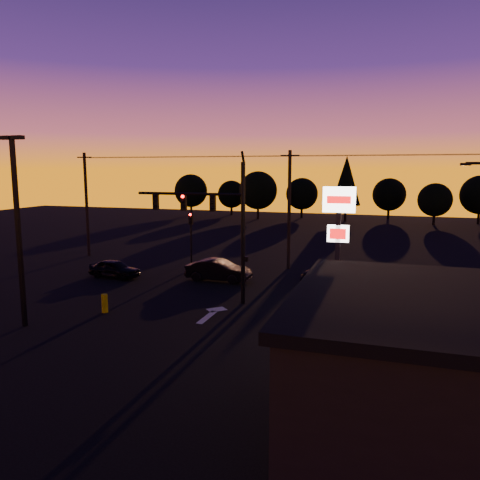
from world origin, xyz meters
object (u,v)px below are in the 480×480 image
object	(u,v)px
suv_parked	(391,354)
parking_lot_light	(17,219)
pylon_sign	(338,227)
car_mid	(218,270)
car_left	(114,269)
traffic_signal_mast	(216,217)
car_right	(338,275)
bollard	(105,303)
secondary_signal	(191,232)

from	to	relation	value
suv_parked	parking_lot_light	bearing A→B (deg)	166.07
pylon_sign	car_mid	xyz separation A→B (m)	(-8.75, 7.19, -4.18)
parking_lot_light	car_left	distance (m)	11.43
traffic_signal_mast	car_right	bearing A→B (deg)	42.47
parking_lot_light	bollard	distance (m)	6.20
parking_lot_light	car_left	world-z (taller)	parking_lot_light
car_right	traffic_signal_mast	bearing A→B (deg)	-32.81
traffic_signal_mast	secondary_signal	bearing A→B (deg)	123.19
secondary_signal	car_mid	bearing A→B (deg)	-40.72
car_left	car_mid	xyz separation A→B (m)	(7.34, 1.36, 0.10)
car_left	suv_parked	size ratio (longest dim) A/B	0.80
parking_lot_light	car_right	world-z (taller)	parking_lot_light
pylon_sign	car_right	size ratio (longest dim) A/B	1.34
traffic_signal_mast	car_mid	bearing A→B (deg)	109.35
parking_lot_light	suv_parked	xyz separation A→B (m)	(17.09, 0.23, -4.63)
pylon_sign	bollard	xyz separation A→B (m)	(-12.04, -1.40, -4.42)
pylon_sign	suv_parked	world-z (taller)	pylon_sign
secondary_signal	pylon_sign	distance (m)	15.75
bollard	suv_parked	bearing A→B (deg)	-11.11
car_mid	suv_parked	distance (m)	16.12
bollard	car_mid	xyz separation A→B (m)	(3.29, 8.58, 0.24)
car_right	pylon_sign	bearing A→B (deg)	20.18
pylon_sign	bollard	bearing A→B (deg)	-173.38
parking_lot_light	suv_parked	bearing A→B (deg)	0.77
secondary_signal	parking_lot_light	distance (m)	14.90
pylon_sign	car_left	distance (m)	17.64
traffic_signal_mast	car_mid	size ratio (longest dim) A/B	1.91
parking_lot_light	pylon_sign	world-z (taller)	parking_lot_light
car_mid	suv_parked	size ratio (longest dim) A/B	0.97
pylon_sign	bollard	distance (m)	12.90
suv_parked	bollard	bearing A→B (deg)	154.20
pylon_sign	car_left	xyz separation A→B (m)	(-16.09, 5.83, -4.28)
secondary_signal	suv_parked	size ratio (longest dim) A/B	0.94
traffic_signal_mast	car_left	distance (m)	10.51
car_left	car_right	distance (m)	15.49
traffic_signal_mast	secondary_signal	world-z (taller)	traffic_signal_mast
secondary_signal	car_mid	world-z (taller)	secondary_signal
car_left	car_mid	distance (m)	7.47
parking_lot_light	bollard	bearing A→B (deg)	51.53
pylon_sign	secondary_signal	bearing A→B (deg)	140.23
suv_parked	pylon_sign	bearing A→B (deg)	106.54
traffic_signal_mast	secondary_signal	distance (m)	9.19
parking_lot_light	pylon_sign	xyz separation A→B (m)	(14.50, 4.50, -0.36)
pylon_sign	suv_parked	xyz separation A→B (m)	(2.59, -4.27, -4.27)
traffic_signal_mast	car_mid	xyz separation A→B (m)	(-1.65, 4.69, -4.20)
traffic_signal_mast	pylon_sign	bearing A→B (deg)	-19.36
pylon_sign	suv_parked	size ratio (longest dim) A/B	1.47
traffic_signal_mast	car_left	world-z (taller)	traffic_signal_mast
parking_lot_light	car_left	xyz separation A→B (m)	(-1.59, 10.33, -4.64)
car_right	secondary_signal	bearing A→B (deg)	-84.00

